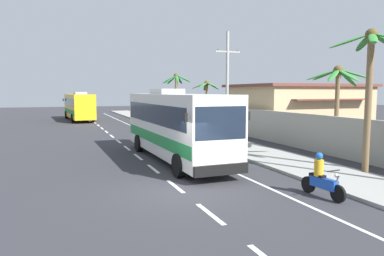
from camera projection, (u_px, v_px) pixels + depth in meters
ground_plane at (179, 189)px, 13.71m from camera, size 160.00×160.00×0.00m
sidewalk_kerb at (225, 143)px, 25.40m from camera, size 3.20×90.00×0.14m
lane_markings at (143, 139)px, 27.98m from camera, size 3.44×71.00×0.01m
boundary_wall at (245, 122)px, 30.35m from camera, size 0.24×60.00×2.29m
coach_bus_foreground at (175, 123)px, 19.43m from camera, size 3.00×11.36×3.85m
coach_bus_far_lane at (79, 106)px, 46.16m from camera, size 3.48×11.29×3.63m
motorcycle_beside_bus at (165, 129)px, 29.67m from camera, size 0.56×1.96×1.54m
motorcycle_trailing at (321, 179)px, 12.62m from camera, size 0.56×1.96×1.57m
pedestrian_near_kerb at (189, 120)px, 33.94m from camera, size 0.36×0.36×1.74m
utility_pole_mid at (227, 83)px, 28.94m from camera, size 2.16×0.24×8.46m
palm_nearest at (370, 71)px, 16.08m from camera, size 3.46×3.51×6.50m
palm_second at (207, 93)px, 37.42m from camera, size 3.00×3.13×4.86m
palm_third at (176, 87)px, 40.22m from camera, size 3.34×3.33×5.76m
palm_fourth at (338, 86)px, 20.72m from camera, size 3.22×3.51×5.20m
roadside_building at (296, 108)px, 32.69m from camera, size 10.87×9.25×4.34m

